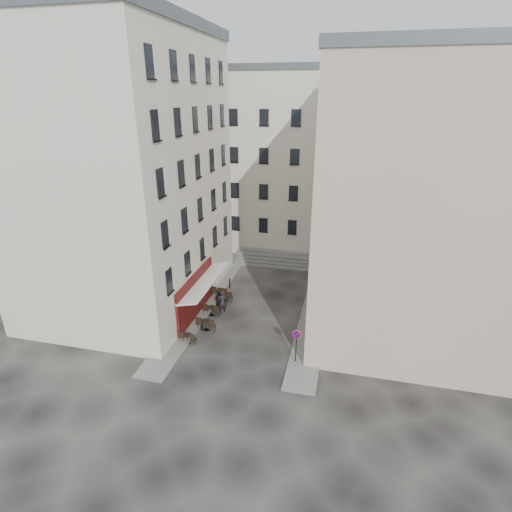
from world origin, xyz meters
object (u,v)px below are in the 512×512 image
(bistro_table_b, at_px, (206,324))
(bistro_table_a, at_px, (188,338))
(pedestrian, at_px, (222,302))
(no_parking_sign, at_px, (296,340))

(bistro_table_b, bearing_deg, bistro_table_a, -110.05)
(pedestrian, bearing_deg, no_parking_sign, 105.26)
(no_parking_sign, distance_m, pedestrian, 8.27)
(no_parking_sign, distance_m, bistro_table_b, 7.33)
(bistro_table_a, bearing_deg, no_parking_sign, -3.27)
(no_parking_sign, height_order, bistro_table_b, no_parking_sign)
(bistro_table_a, height_order, bistro_table_b, bistro_table_b)
(bistro_table_b, height_order, pedestrian, pedestrian)
(bistro_table_a, distance_m, pedestrian, 4.73)
(pedestrian, bearing_deg, bistro_table_b, 45.80)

